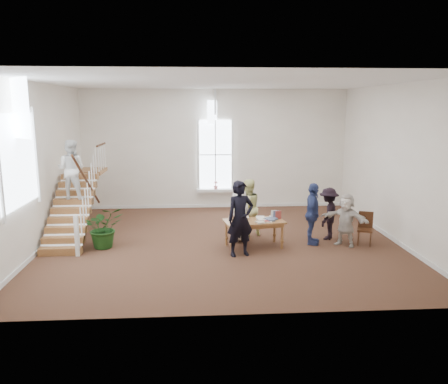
{
  "coord_description": "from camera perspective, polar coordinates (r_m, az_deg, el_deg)",
  "views": [
    {
      "loc": [
        -0.74,
        -12.08,
        3.85
      ],
      "look_at": [
        0.07,
        0.4,
        1.4
      ],
      "focal_mm": 35.0,
      "sensor_mm": 36.0,
      "label": 1
    }
  ],
  "objects": [
    {
      "name": "ground",
      "position": [
        12.7,
        -0.19,
        -6.54
      ],
      "size": [
        10.0,
        10.0,
        0.0
      ],
      "primitive_type": "plane",
      "color": "#45291B",
      "rests_on": "ground"
    },
    {
      "name": "floor_plant",
      "position": [
        12.53,
        -15.41,
        -4.45
      ],
      "size": [
        1.32,
        1.25,
        1.16
      ],
      "primitive_type": "imported",
      "rotation": [
        0.0,
        0.0,
        0.41
      ],
      "color": "#163A12",
      "rests_on": "ground"
    },
    {
      "name": "woman_cluster_c",
      "position": [
        12.67,
        15.62,
        -3.53
      ],
      "size": [
        1.34,
        1.22,
        1.48
      ],
      "primitive_type": "imported",
      "rotation": [
        0.0,
        0.0,
        5.59
      ],
      "color": "beige",
      "rests_on": "ground"
    },
    {
      "name": "person_yellow",
      "position": [
        13.1,
        3.11,
        -2.08
      ],
      "size": [
        1.04,
        0.95,
        1.73
      ],
      "primitive_type": "imported",
      "rotation": [
        0.0,
        0.0,
        3.58
      ],
      "color": "#DDDD8A",
      "rests_on": "ground"
    },
    {
      "name": "side_chair",
      "position": [
        13.03,
        17.96,
        -4.3
      ],
      "size": [
        0.53,
        0.53,
        0.93
      ],
      "rotation": [
        0.0,
        0.0,
        -0.4
      ],
      "color": "#38230F",
      "rests_on": "ground"
    },
    {
      "name": "woman_cluster_a",
      "position": [
        12.55,
        11.47,
        -2.82
      ],
      "size": [
        0.74,
        1.11,
        1.76
      ],
      "primitive_type": "imported",
      "rotation": [
        0.0,
        0.0,
        1.24
      ],
      "color": "navy",
      "rests_on": "ground"
    },
    {
      "name": "police_officer",
      "position": [
        11.34,
        2.15,
        -3.51
      ],
      "size": [
        0.83,
        0.67,
        1.99
      ],
      "primitive_type": "imported",
      "rotation": [
        0.0,
        0.0,
        0.3
      ],
      "color": "black",
      "rests_on": "ground"
    },
    {
      "name": "staircase",
      "position": [
        13.51,
        -19.11,
        0.98
      ],
      "size": [
        1.1,
        4.1,
        2.92
      ],
      "color": "brown",
      "rests_on": "ground"
    },
    {
      "name": "elderly_woman",
      "position": [
        12.61,
        2.02,
        -3.06
      ],
      "size": [
        0.88,
        0.75,
        1.54
      ],
      "primitive_type": "imported",
      "rotation": [
        0.0,
        0.0,
        3.55
      ],
      "color": "silver",
      "rests_on": "ground"
    },
    {
      "name": "room_shell",
      "position": [
        16.85,
        -1.11,
        -0.72
      ],
      "size": [
        10.49,
        10.0,
        10.0
      ],
      "color": "silver",
      "rests_on": "ground"
    },
    {
      "name": "woman_cluster_b",
      "position": [
        13.16,
        13.47,
        -2.76
      ],
      "size": [
        1.0,
        1.14,
        1.53
      ],
      "primitive_type": "imported",
      "rotation": [
        0.0,
        0.0,
        4.17
      ],
      "color": "black",
      "rests_on": "ground"
    },
    {
      "name": "library_table",
      "position": [
        12.1,
        4.02,
        -4.11
      ],
      "size": [
        1.74,
        1.07,
        0.83
      ],
      "rotation": [
        0.0,
        0.0,
        0.17
      ],
      "color": "brown",
      "rests_on": "ground"
    }
  ]
}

